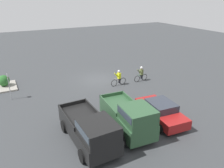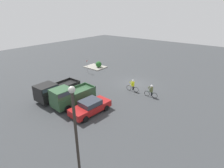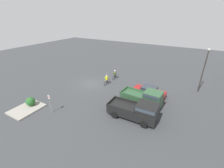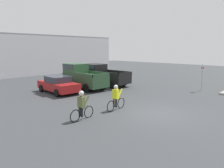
# 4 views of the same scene
# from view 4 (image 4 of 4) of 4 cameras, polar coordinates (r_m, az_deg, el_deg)

# --- Properties ---
(ground_plane) EXTENTS (80.00, 80.00, 0.00)m
(ground_plane) POSITION_cam_4_polar(r_m,az_deg,el_deg) (13.36, 12.16, -7.54)
(ground_plane) COLOR #383A3D
(sedan_0) EXTENTS (2.30, 4.53, 1.45)m
(sedan_0) POSITION_cam_4_polar(r_m,az_deg,el_deg) (19.44, -13.88, -0.12)
(sedan_0) COLOR maroon
(sedan_0) RESTS_ON ground_plane
(pickup_truck_0) EXTENTS (2.42, 5.08, 2.33)m
(pickup_truck_0) POSITION_cam_4_polar(r_m,az_deg,el_deg) (21.20, -7.85, 2.08)
(pickup_truck_0) COLOR #2D5133
(pickup_truck_0) RESTS_ON ground_plane
(pickup_truck_1) EXTENTS (2.35, 5.42, 2.14)m
(pickup_truck_1) POSITION_cam_4_polar(r_m,az_deg,el_deg) (23.09, -2.65, 2.56)
(pickup_truck_1) COLOR black
(pickup_truck_1) RESTS_ON ground_plane
(cyclist_0) EXTENTS (1.76, 0.48, 1.63)m
(cyclist_0) POSITION_cam_4_polar(r_m,az_deg,el_deg) (13.60, 1.02, -3.49)
(cyclist_0) COLOR black
(cyclist_0) RESTS_ON ground_plane
(cyclist_1) EXTENTS (1.70, 0.48, 1.63)m
(cyclist_1) POSITION_cam_4_polar(r_m,az_deg,el_deg) (11.85, -7.92, -5.39)
(cyclist_1) COLOR black
(cyclist_1) RESTS_ON ground_plane
(fire_lane_sign) EXTENTS (0.06, 0.30, 2.41)m
(fire_lane_sign) POSITION_cam_4_polar(r_m,az_deg,el_deg) (21.28, 22.49, 2.21)
(fire_lane_sign) COLOR #9E9EA3
(fire_lane_sign) RESTS_ON ground_plane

